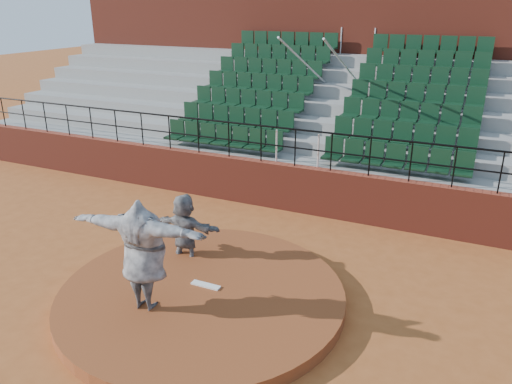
# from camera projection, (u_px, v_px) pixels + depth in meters

# --- Properties ---
(ground) EXTENTS (90.00, 90.00, 0.00)m
(ground) POSITION_uv_depth(u_px,v_px,m) (202.00, 301.00, 9.71)
(ground) COLOR #A25324
(ground) RESTS_ON ground
(pitchers_mound) EXTENTS (5.50, 5.50, 0.25)m
(pitchers_mound) POSITION_uv_depth(u_px,v_px,m) (202.00, 295.00, 9.66)
(pitchers_mound) COLOR brown
(pitchers_mound) RESTS_ON ground
(pitching_rubber) EXTENTS (0.60, 0.15, 0.03)m
(pitching_rubber) POSITION_uv_depth(u_px,v_px,m) (206.00, 285.00, 9.74)
(pitching_rubber) COLOR white
(pitching_rubber) RESTS_ON pitchers_mound
(boundary_wall) EXTENTS (24.00, 0.30, 1.30)m
(boundary_wall) POSITION_uv_depth(u_px,v_px,m) (294.00, 188.00, 13.72)
(boundary_wall) COLOR maroon
(boundary_wall) RESTS_ON ground
(wall_railing) EXTENTS (24.04, 0.05, 1.03)m
(wall_railing) POSITION_uv_depth(u_px,v_px,m) (295.00, 139.00, 13.22)
(wall_railing) COLOR black
(wall_railing) RESTS_ON boundary_wall
(seating_deck) EXTENTS (24.00, 5.97, 4.63)m
(seating_deck) POSITION_uv_depth(u_px,v_px,m) (333.00, 131.00, 16.52)
(seating_deck) COLOR gray
(seating_deck) RESTS_ON ground
(press_box_facade) EXTENTS (24.00, 3.00, 7.10)m
(press_box_facade) POSITION_uv_depth(u_px,v_px,m) (366.00, 55.00, 19.13)
(press_box_facade) COLOR maroon
(press_box_facade) RESTS_ON ground
(pitcher) EXTENTS (2.63, 0.92, 2.09)m
(pitcher) POSITION_uv_depth(u_px,v_px,m) (143.00, 255.00, 8.74)
(pitcher) COLOR black
(pitcher) RESTS_ON pitchers_mound
(fielder) EXTENTS (1.54, 0.52, 1.65)m
(fielder) POSITION_uv_depth(u_px,v_px,m) (185.00, 230.00, 10.79)
(fielder) COLOR black
(fielder) RESTS_ON ground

